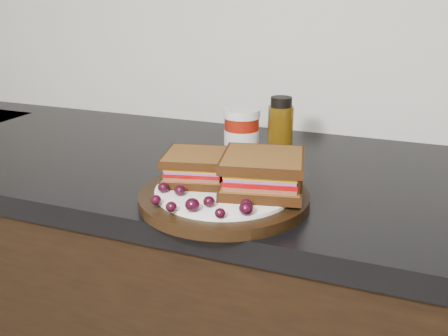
# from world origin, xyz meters

# --- Properties ---
(countertop) EXTENTS (3.98, 0.60, 0.04)m
(countertop) POSITION_xyz_m (0.00, 1.70, 0.88)
(countertop) COLOR black
(countertop) RESTS_ON base_cabinets
(plate) EXTENTS (0.28, 0.28, 0.02)m
(plate) POSITION_xyz_m (-0.05, 1.51, 0.91)
(plate) COLOR black
(plate) RESTS_ON countertop
(sandwich_left) EXTENTS (0.13, 0.13, 0.05)m
(sandwich_left) POSITION_xyz_m (-0.11, 1.53, 0.95)
(sandwich_left) COLOR brown
(sandwich_left) RESTS_ON plate
(sandwich_right) EXTENTS (0.15, 0.15, 0.06)m
(sandwich_right) POSITION_xyz_m (0.01, 1.53, 0.95)
(sandwich_right) COLOR brown
(sandwich_right) RESTS_ON plate
(grape_0) EXTENTS (0.02, 0.02, 0.02)m
(grape_0) POSITION_xyz_m (-0.13, 1.46, 0.93)
(grape_0) COLOR black
(grape_0) RESTS_ON plate
(grape_1) EXTENTS (0.02, 0.02, 0.02)m
(grape_1) POSITION_xyz_m (-0.10, 1.46, 0.93)
(grape_1) COLOR black
(grape_1) RESTS_ON plate
(grape_2) EXTENTS (0.02, 0.02, 0.02)m
(grape_2) POSITION_xyz_m (-0.12, 1.42, 0.93)
(grape_2) COLOR black
(grape_2) RESTS_ON plate
(grape_3) EXTENTS (0.02, 0.02, 0.02)m
(grape_3) POSITION_xyz_m (-0.09, 1.40, 0.93)
(grape_3) COLOR black
(grape_3) RESTS_ON plate
(grape_4) EXTENTS (0.02, 0.02, 0.02)m
(grape_4) POSITION_xyz_m (-0.06, 1.41, 0.93)
(grape_4) COLOR black
(grape_4) RESTS_ON plate
(grape_5) EXTENTS (0.02, 0.02, 0.02)m
(grape_5) POSITION_xyz_m (-0.04, 1.44, 0.93)
(grape_5) COLOR black
(grape_5) RESTS_ON plate
(grape_6) EXTENTS (0.02, 0.02, 0.01)m
(grape_6) POSITION_xyz_m (-0.01, 1.41, 0.93)
(grape_6) COLOR black
(grape_6) RESTS_ON plate
(grape_7) EXTENTS (0.02, 0.02, 0.02)m
(grape_7) POSITION_xyz_m (0.02, 1.43, 0.93)
(grape_7) COLOR black
(grape_7) RESTS_ON plate
(grape_8) EXTENTS (0.02, 0.02, 0.02)m
(grape_8) POSITION_xyz_m (0.01, 1.45, 0.93)
(grape_8) COLOR black
(grape_8) RESTS_ON plate
(grape_9) EXTENTS (0.02, 0.02, 0.02)m
(grape_9) POSITION_xyz_m (-0.01, 1.48, 0.93)
(grape_9) COLOR black
(grape_9) RESTS_ON plate
(grape_10) EXTENTS (0.02, 0.02, 0.02)m
(grape_10) POSITION_xyz_m (0.03, 1.51, 0.93)
(grape_10) COLOR black
(grape_10) RESTS_ON plate
(grape_11) EXTENTS (0.02, 0.02, 0.02)m
(grape_11) POSITION_xyz_m (0.01, 1.51, 0.93)
(grape_11) COLOR black
(grape_11) RESTS_ON plate
(grape_12) EXTENTS (0.02, 0.02, 0.02)m
(grape_12) POSITION_xyz_m (0.03, 1.53, 0.93)
(grape_12) COLOR black
(grape_12) RESTS_ON plate
(grape_13) EXTENTS (0.02, 0.02, 0.02)m
(grape_13) POSITION_xyz_m (0.01, 1.57, 0.93)
(grape_13) COLOR black
(grape_13) RESTS_ON plate
(grape_14) EXTENTS (0.02, 0.02, 0.02)m
(grape_14) POSITION_xyz_m (-0.11, 1.56, 0.93)
(grape_14) COLOR black
(grape_14) RESTS_ON plate
(grape_15) EXTENTS (0.02, 0.02, 0.02)m
(grape_15) POSITION_xyz_m (-0.11, 1.54, 0.93)
(grape_15) COLOR black
(grape_15) RESTS_ON plate
(grape_16) EXTENTS (0.02, 0.02, 0.02)m
(grape_16) POSITION_xyz_m (-0.13, 1.53, 0.93)
(grape_16) COLOR black
(grape_16) RESTS_ON plate
(grape_17) EXTENTS (0.02, 0.02, 0.02)m
(grape_17) POSITION_xyz_m (-0.12, 1.51, 0.93)
(grape_17) COLOR black
(grape_17) RESTS_ON plate
(grape_18) EXTENTS (0.02, 0.02, 0.02)m
(grape_18) POSITION_xyz_m (-0.12, 1.55, 0.93)
(grape_18) COLOR black
(grape_18) RESTS_ON plate
(grape_19) EXTENTS (0.02, 0.02, 0.02)m
(grape_19) POSITION_xyz_m (-0.12, 1.54, 0.93)
(grape_19) COLOR black
(grape_19) RESTS_ON plate
(grape_20) EXTENTS (0.02, 0.02, 0.02)m
(grape_20) POSITION_xyz_m (-0.11, 1.51, 0.93)
(grape_20) COLOR black
(grape_20) RESTS_ON plate
(condiment_jar) EXTENTS (0.10, 0.10, 0.11)m
(condiment_jar) POSITION_xyz_m (-0.10, 1.73, 0.95)
(condiment_jar) COLOR maroon
(condiment_jar) RESTS_ON countertop
(oil_bottle) EXTENTS (0.06, 0.06, 0.14)m
(oil_bottle) POSITION_xyz_m (-0.02, 1.73, 0.97)
(oil_bottle) COLOR #452D06
(oil_bottle) RESTS_ON countertop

